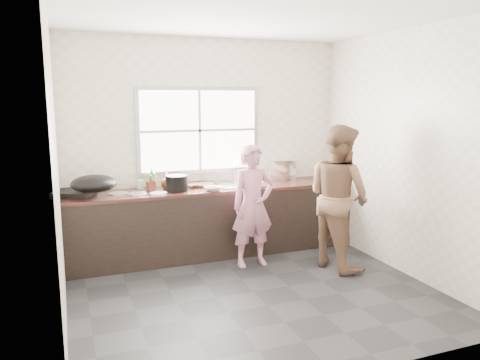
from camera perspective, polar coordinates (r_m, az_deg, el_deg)
name	(u,v)px	position (r m, az deg, el deg)	size (l,w,h in m)	color
floor	(253,292)	(4.93, 1.65, -13.49)	(3.60, 3.20, 0.01)	#262629
ceiling	(255,16)	(4.58, 1.83, 19.34)	(3.60, 3.20, 0.01)	silver
wall_back	(206,146)	(6.07, -4.11, 4.20)	(3.60, 0.01, 2.70)	silver
wall_left	(56,172)	(4.22, -21.53, 0.97)	(0.01, 3.20, 2.70)	beige
wall_right	(404,153)	(5.51, 19.37, 3.07)	(0.01, 3.20, 2.70)	beige
wall_front	(348,192)	(3.16, 12.98, -1.41)	(3.60, 0.01, 2.70)	beige
cabinet	(215,222)	(5.94, -3.11, -5.14)	(3.60, 0.62, 0.82)	black
countertop	(214,189)	(5.84, -3.15, -1.07)	(3.60, 0.64, 0.04)	#331915
sink	(240,185)	(5.95, 0.05, -0.60)	(0.55, 0.45, 0.02)	silver
faucet	(235,171)	(6.11, -0.62, 1.06)	(0.02, 0.02, 0.30)	silver
window_frame	(199,130)	(6.01, -5.01, 6.05)	(1.60, 0.05, 1.10)	#9EA0A5
window_glazing	(200,130)	(5.98, -4.95, 6.03)	(1.50, 0.01, 1.00)	white
woman	(253,210)	(5.47, 1.57, -3.64)	(0.49, 0.32, 1.34)	#CA7994
person_side	(338,197)	(5.52, 11.90, -2.00)	(0.81, 0.63, 1.67)	brown
cutting_board	(200,184)	(5.94, -4.87, -0.53)	(0.36, 0.36, 0.04)	black
cleaver	(194,185)	(5.80, -5.66, -0.56)	(0.18, 0.09, 0.01)	silver
bowl_mince	(213,189)	(5.62, -3.29, -1.04)	(0.20, 0.20, 0.05)	silver
bowl_crabs	(254,185)	(5.79, 1.76, -0.67)	(0.18, 0.18, 0.06)	white
bowl_held	(257,185)	(5.85, 2.08, -0.58)	(0.17, 0.17, 0.05)	silver
black_pot	(177,183)	(5.62, -7.75, -0.39)	(0.26, 0.26, 0.19)	black
plate_food	(158,193)	(5.50, -9.93, -1.61)	(0.20, 0.20, 0.02)	silver
bottle_green	(152,178)	(5.81, -10.69, 0.27)	(0.11, 0.11, 0.27)	#2C872F
bottle_brown_tall	(151,184)	(5.63, -10.79, -0.52)	(0.08, 0.08, 0.18)	#4A1F12
bottle_brown_short	(167,182)	(5.76, -8.87, -0.22)	(0.14, 0.14, 0.18)	#441C11
glass_jar	(140,184)	(5.85, -12.06, -0.50)	(0.08, 0.08, 0.11)	silver
burner	(74,193)	(5.66, -19.58, -1.50)	(0.40, 0.40, 0.06)	black
wok	(94,184)	(5.46, -17.38, -0.43)	(0.51, 0.51, 0.19)	black
dish_rack	(281,169)	(6.40, 4.97, 1.29)	(0.36, 0.25, 0.27)	white
pot_lid_left	(118,193)	(5.61, -14.61, -1.58)	(0.23, 0.23, 0.01)	silver
pot_lid_right	(138,194)	(5.53, -12.32, -1.64)	(0.24, 0.24, 0.01)	silver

